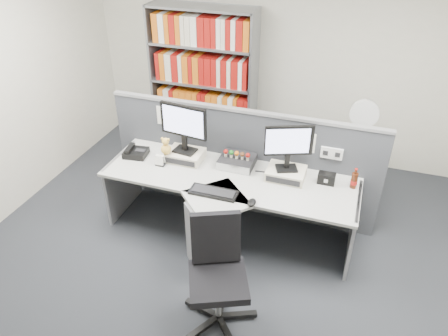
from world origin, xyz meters
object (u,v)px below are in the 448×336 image
(desk_fan, at_px, (364,117))
(monitor_left, at_px, (184,125))
(desktop_pc, at_px, (237,161))
(shelving_unit, at_px, (204,85))
(monitor_right, at_px, (289,144))
(desk_calendar, at_px, (160,161))
(filing_cabinet, at_px, (354,168))
(cola_bottle, at_px, (354,180))
(office_chair, at_px, (217,270))
(keyboard, at_px, (214,192))
(mouse, at_px, (252,203))
(desk, at_px, (222,209))
(speaker, at_px, (326,178))
(desk_phone, at_px, (135,152))

(desk_fan, bearing_deg, monitor_left, -149.91)
(desktop_pc, xyz_separation_m, shelving_unit, (-0.91, 1.40, 0.21))
(monitor_right, distance_m, desk_fan, 1.21)
(desk_calendar, distance_m, filing_cabinet, 2.34)
(cola_bottle, xyz_separation_m, filing_cabinet, (-0.01, 0.98, -0.45))
(desk_calendar, bearing_deg, office_chair, -46.18)
(monitor_right, xyz_separation_m, desktop_pc, (-0.53, 0.06, -0.34))
(monitor_right, xyz_separation_m, filing_cabinet, (0.65, 1.02, -0.76))
(desk_calendar, distance_m, desk_fan, 2.32)
(shelving_unit, height_order, desk_fan, shelving_unit)
(filing_cabinet, xyz_separation_m, desk_fan, (0.00, -0.00, 0.69))
(desktop_pc, relative_size, desk_calendar, 3.02)
(monitor_left, height_order, keyboard, monitor_left)
(monitor_right, xyz_separation_m, desk_calendar, (-1.30, -0.19, -0.34))
(mouse, relative_size, desk_calendar, 1.05)
(cola_bottle, relative_size, desk_fan, 0.40)
(monitor_right, bearing_deg, shelving_unit, 134.64)
(desk_calendar, bearing_deg, monitor_right, 8.50)
(desk_calendar, height_order, office_chair, office_chair)
(desk, relative_size, desk_fan, 4.81)
(desktop_pc, bearing_deg, desk_fan, 38.70)
(desk, height_order, speaker, speaker)
(monitor_left, relative_size, desk_fan, 0.99)
(desktop_pc, height_order, desk_fan, desk_fan)
(monitor_left, distance_m, desk_phone, 0.68)
(speaker, bearing_deg, desk_phone, -176.34)
(desktop_pc, distance_m, mouse, 0.69)
(desk_phone, bearing_deg, office_chair, -40.24)
(desk, xyz_separation_m, speaker, (0.95, 0.41, 0.32))
(desk, relative_size, shelving_unit, 1.30)
(desk_phone, distance_m, desk_calendar, 0.36)
(keyboard, relative_size, desk_phone, 1.74)
(desk, xyz_separation_m, desk_phone, (-1.10, 0.28, 0.30))
(desktop_pc, height_order, speaker, speaker)
(office_chair, bearing_deg, desk_calendar, 133.82)
(desk, distance_m, monitor_right, 0.93)
(desktop_pc, xyz_separation_m, desk_calendar, (-0.77, -0.26, 0.00))
(desk, distance_m, cola_bottle, 1.33)
(desk_calendar, bearing_deg, filing_cabinet, 31.74)
(filing_cabinet, relative_size, desk_fan, 1.29)
(shelving_unit, height_order, filing_cabinet, shelving_unit)
(cola_bottle, bearing_deg, shelving_unit, 145.95)
(cola_bottle, relative_size, office_chair, 0.22)
(desk, height_order, desk_fan, desk_fan)
(monitor_right, bearing_deg, keyboard, -140.28)
(monitor_right, distance_m, desk_phone, 1.69)
(shelving_unit, relative_size, desk_fan, 3.70)
(cola_bottle, distance_m, office_chair, 1.63)
(keyboard, distance_m, office_chair, 0.84)
(desk_calendar, xyz_separation_m, shelving_unit, (-0.14, 1.66, 0.20))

